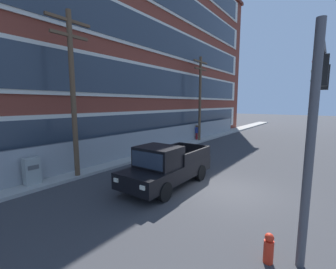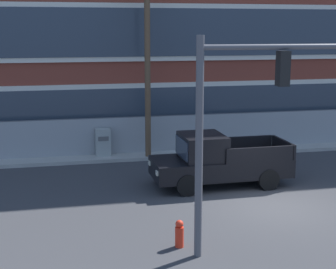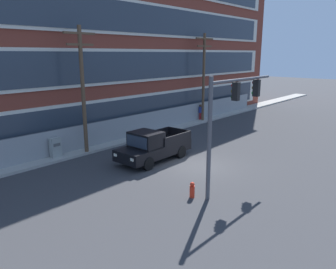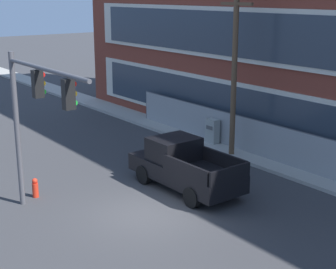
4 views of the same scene
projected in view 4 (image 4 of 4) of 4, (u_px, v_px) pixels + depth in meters
ground_plane at (144, 214)px, 18.63m from camera, size 160.00×160.00×0.00m
sidewalk_building_side at (289, 169)px, 23.17m from camera, size 80.00×1.77×0.16m
traffic_signal_mast at (34, 106)px, 17.14m from camera, size 5.82×0.43×5.76m
pickup_truck_black at (183, 166)px, 20.85m from camera, size 5.30×2.20×2.03m
utility_pole_near_corner at (235, 61)px, 23.91m from camera, size 2.32×0.26×8.47m
electrical_cabinet at (212, 132)px, 26.82m from camera, size 0.69×0.43×1.43m
fire_hydrant at (35, 188)px, 20.10m from camera, size 0.24×0.24×0.78m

